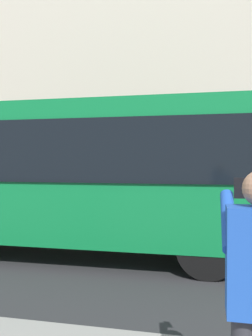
{
  "coord_description": "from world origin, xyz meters",
  "views": [
    {
      "loc": [
        -0.16,
        7.15,
        1.9
      ],
      "look_at": [
        1.43,
        0.14,
        1.78
      ],
      "focal_mm": 38.76,
      "sensor_mm": 36.0,
      "label": 1
    }
  ],
  "objects": [
    {
      "name": "ground_plane",
      "position": [
        0.0,
        0.0,
        0.0
      ],
      "size": [
        60.0,
        60.0,
        0.0
      ],
      "primitive_type": "plane",
      "color": "#2B2B2D"
    },
    {
      "name": "building_facade_far",
      "position": [
        -0.02,
        -6.8,
        5.99
      ],
      "size": [
        28.0,
        1.55,
        12.0
      ],
      "color": "beige",
      "rests_on": "ground_plane"
    },
    {
      "name": "red_bus",
      "position": [
        2.86,
        0.06,
        1.68
      ],
      "size": [
        9.05,
        2.54,
        3.08
      ],
      "color": "#0F7238",
      "rests_on": "ground_plane"
    }
  ]
}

